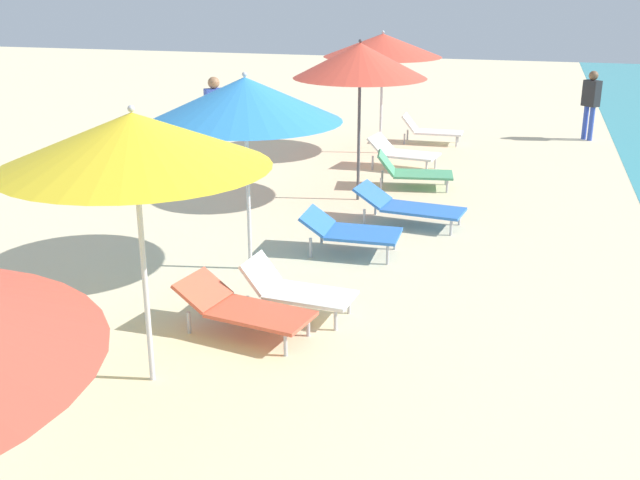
# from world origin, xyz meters

# --- Properties ---
(umbrella_fourth) EXTENTS (2.33, 2.33, 2.56)m
(umbrella_fourth) POSITION_xyz_m (0.23, 10.46, 2.26)
(umbrella_fourth) COLOR silver
(umbrella_fourth) RESTS_ON ground
(lounger_fourth_shoreside) EXTENTS (1.52, 0.86, 0.54)m
(lounger_fourth_shoreside) POSITION_xyz_m (0.72, 11.60, 0.30)
(lounger_fourth_shoreside) COLOR #D8593F
(lounger_fourth_shoreside) RESTS_ON ground
(umbrella_fifth) EXTENTS (2.34, 2.34, 2.49)m
(umbrella_fifth) POSITION_xyz_m (0.13, 13.39, 2.16)
(umbrella_fifth) COLOR silver
(umbrella_fifth) RESTS_ON ground
(lounger_fifth_shoreside) EXTENTS (1.31, 0.72, 0.56)m
(lounger_fifth_shoreside) POSITION_xyz_m (1.23, 14.29, 0.32)
(lounger_fifth_shoreside) COLOR blue
(lounger_fifth_shoreside) RESTS_ON ground
(lounger_fifth_inland) EXTENTS (1.25, 0.67, 0.60)m
(lounger_fifth_inland) POSITION_xyz_m (1.10, 12.20, 0.30)
(lounger_fifth_inland) COLOR white
(lounger_fifth_inland) RESTS_ON ground
(umbrella_sixth) EXTENTS (2.15, 2.15, 2.62)m
(umbrella_sixth) POSITION_xyz_m (0.76, 16.87, 2.28)
(umbrella_sixth) COLOR #4C4C51
(umbrella_sixth) RESTS_ON ground
(lounger_sixth_shoreside) EXTENTS (1.40, 0.82, 0.63)m
(lounger_sixth_shoreside) POSITION_xyz_m (1.51, 17.87, 0.30)
(lounger_sixth_shoreside) COLOR #4CA572
(lounger_sixth_shoreside) RESTS_ON ground
(lounger_sixth_inland) EXTENTS (1.69, 0.84, 0.55)m
(lounger_sixth_inland) POSITION_xyz_m (1.78, 15.76, 0.29)
(lounger_sixth_inland) COLOR blue
(lounger_sixth_inland) RESTS_ON ground
(umbrella_farthest) EXTENTS (2.41, 2.41, 2.51)m
(umbrella_farthest) POSITION_xyz_m (0.44, 20.48, 2.21)
(umbrella_farthest) COLOR silver
(umbrella_farthest) RESTS_ON ground
(lounger_farthest_shoreside) EXTENTS (1.33, 0.58, 0.63)m
(lounger_farthest_shoreside) POSITION_xyz_m (1.32, 21.72, 0.30)
(lounger_farthest_shoreside) COLOR white
(lounger_farthest_shoreside) RESTS_ON ground
(lounger_farthest_inland) EXTENTS (1.39, 0.89, 0.62)m
(lounger_farthest_inland) POSITION_xyz_m (1.12, 19.19, 0.33)
(lounger_farthest_inland) COLOR white
(lounger_farthest_inland) RESTS_ON ground
(person_walking_near) EXTENTS (0.41, 0.41, 1.55)m
(person_walking_near) POSITION_xyz_m (4.73, 23.04, 0.93)
(person_walking_near) COLOR #334CB2
(person_walking_near) RESTS_ON ground
(person_walking_mid) EXTENTS (0.42, 0.40, 1.71)m
(person_walking_mid) POSITION_xyz_m (-2.51, 18.67, 1.04)
(person_walking_mid) COLOR orange
(person_walking_mid) RESTS_ON ground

